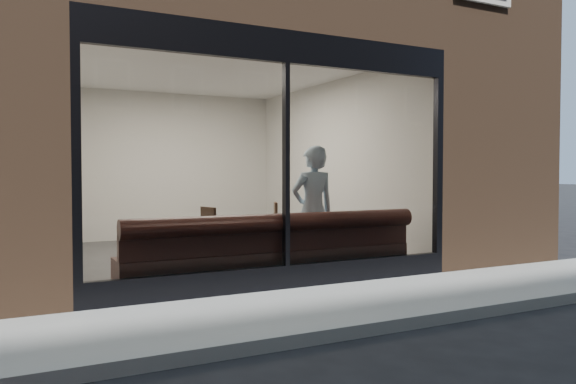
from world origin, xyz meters
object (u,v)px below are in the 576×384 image
banquette (272,266)px  cafe_table_left (154,227)px  cafe_chair_left (197,257)px  person (313,211)px  cafe_chair_right (264,244)px  cafe_table_right (280,218)px

banquette → cafe_table_left: bearing=150.1°
cafe_chair_left → banquette: bearing=106.2°
person → cafe_chair_right: 1.87m
person → cafe_chair_left: 1.81m
banquette → cafe_table_left: 1.64m
cafe_table_left → cafe_table_right: 2.12m
cafe_chair_right → person: bearing=110.5°
cafe_table_left → cafe_chair_left: (0.71, 0.40, -0.50)m
banquette → cafe_table_left: (-1.35, 0.78, 0.52)m
banquette → cafe_chair_left: bearing=118.5°
cafe_table_right → cafe_chair_left: cafe_table_right is taller
cafe_table_right → cafe_chair_right: 0.95m
cafe_chair_right → cafe_table_right: bearing=105.4°
cafe_table_right → banquette: bearing=-120.7°
person → cafe_chair_left: person is taller
person → cafe_table_left: size_ratio=3.29×
person → cafe_chair_left: bearing=-33.3°
person → cafe_chair_left: size_ratio=4.91×
cafe_table_right → cafe_table_left: bearing=-168.0°
person → cafe_table_right: person is taller
cafe_table_right → cafe_chair_left: bearing=-178.3°
person → cafe_chair_right: bearing=-92.2°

